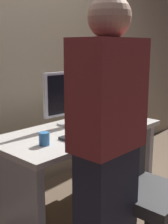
{
  "coord_description": "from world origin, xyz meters",
  "views": [
    {
      "loc": [
        -1.69,
        -1.61,
        1.39
      ],
      "look_at": [
        0.0,
        -0.05,
        0.88
      ],
      "focal_mm": 48.02,
      "sensor_mm": 36.0,
      "label": 1
    }
  ],
  "objects_px": {
    "person_at_desk": "(107,150)",
    "keyboard": "(85,134)",
    "desk": "(80,155)",
    "monitor": "(71,95)",
    "office_chair": "(142,197)",
    "book_stack": "(110,113)",
    "mouse": "(110,125)",
    "cup_near_keyboard": "(44,139)",
    "cell_phone": "(132,121)"
  },
  "relations": [
    {
      "from": "office_chair",
      "to": "book_stack",
      "type": "height_order",
      "value": "office_chair"
    },
    {
      "from": "cup_near_keyboard",
      "to": "cell_phone",
      "type": "distance_m",
      "value": 0.95
    },
    {
      "from": "mouse",
      "to": "office_chair",
      "type": "bearing_deg",
      "value": -122.21
    },
    {
      "from": "office_chair",
      "to": "cell_phone",
      "type": "bearing_deg",
      "value": 38.74
    },
    {
      "from": "mouse",
      "to": "monitor",
      "type": "bearing_deg",
      "value": 118.88
    },
    {
      "from": "office_chair",
      "to": "keyboard",
      "type": "relative_size",
      "value": 2.19
    },
    {
      "from": "cup_near_keyboard",
      "to": "cell_phone",
      "type": "bearing_deg",
      "value": -4.78
    },
    {
      "from": "person_at_desk",
      "to": "cell_phone",
      "type": "relative_size",
      "value": 11.38
    },
    {
      "from": "desk",
      "to": "keyboard",
      "type": "relative_size",
      "value": 3.3
    },
    {
      "from": "office_chair",
      "to": "person_at_desk",
      "type": "xyz_separation_m",
      "value": [
        -0.36,
        0.01,
        0.41
      ]
    },
    {
      "from": "monitor",
      "to": "keyboard",
      "type": "bearing_deg",
      "value": -115.89
    },
    {
      "from": "person_at_desk",
      "to": "desk",
      "type": "bearing_deg",
      "value": 54.12
    },
    {
      "from": "office_chair",
      "to": "mouse",
      "type": "bearing_deg",
      "value": 57.79
    },
    {
      "from": "mouse",
      "to": "cell_phone",
      "type": "height_order",
      "value": "mouse"
    },
    {
      "from": "office_chair",
      "to": "book_stack",
      "type": "distance_m",
      "value": 1.01
    },
    {
      "from": "office_chair",
      "to": "cup_near_keyboard",
      "type": "height_order",
      "value": "office_chair"
    },
    {
      "from": "keyboard",
      "to": "monitor",
      "type": "bearing_deg",
      "value": 65.59
    },
    {
      "from": "mouse",
      "to": "keyboard",
      "type": "bearing_deg",
      "value": -178.91
    },
    {
      "from": "mouse",
      "to": "desk",
      "type": "bearing_deg",
      "value": 146.65
    },
    {
      "from": "person_at_desk",
      "to": "keyboard",
      "type": "xyz_separation_m",
      "value": [
        0.39,
        0.52,
        -0.1
      ]
    },
    {
      "from": "office_chair",
      "to": "monitor",
      "type": "relative_size",
      "value": 1.74
    },
    {
      "from": "book_stack",
      "to": "mouse",
      "type": "bearing_deg",
      "value": -143.18
    },
    {
      "from": "mouse",
      "to": "cup_near_keyboard",
      "type": "relative_size",
      "value": 1.13
    },
    {
      "from": "cell_phone",
      "to": "mouse",
      "type": "bearing_deg",
      "value": 176.73
    },
    {
      "from": "cup_near_keyboard",
      "to": "office_chair",
      "type": "bearing_deg",
      "value": -60.41
    },
    {
      "from": "office_chair",
      "to": "cell_phone",
      "type": "height_order",
      "value": "office_chair"
    },
    {
      "from": "person_at_desk",
      "to": "cup_near_keyboard",
      "type": "bearing_deg",
      "value": 86.99
    },
    {
      "from": "person_at_desk",
      "to": "office_chair",
      "type": "bearing_deg",
      "value": -2.1
    },
    {
      "from": "desk",
      "to": "cell_phone",
      "type": "height_order",
      "value": "cell_phone"
    },
    {
      "from": "office_chair",
      "to": "mouse",
      "type": "height_order",
      "value": "office_chair"
    },
    {
      "from": "monitor",
      "to": "mouse",
      "type": "height_order",
      "value": "monitor"
    },
    {
      "from": "desk",
      "to": "cup_near_keyboard",
      "type": "xyz_separation_m",
      "value": [
        -0.45,
        -0.1,
        0.27
      ]
    },
    {
      "from": "cell_phone",
      "to": "keyboard",
      "type": "bearing_deg",
      "value": -179.04
    },
    {
      "from": "desk",
      "to": "mouse",
      "type": "distance_m",
      "value": 0.35
    },
    {
      "from": "office_chair",
      "to": "monitor",
      "type": "distance_m",
      "value": 1.01
    },
    {
      "from": "cup_near_keyboard",
      "to": "book_stack",
      "type": "xyz_separation_m",
      "value": [
        0.93,
        0.16,
        0.0
      ]
    },
    {
      "from": "mouse",
      "to": "cell_phone",
      "type": "bearing_deg",
      "value": -7.11
    },
    {
      "from": "keyboard",
      "to": "cell_phone",
      "type": "distance_m",
      "value": 0.59
    },
    {
      "from": "desk",
      "to": "office_chair",
      "type": "relative_size",
      "value": 1.51
    },
    {
      "from": "desk",
      "to": "monitor",
      "type": "xyz_separation_m",
      "value": [
        0.05,
        0.15,
        0.48
      ]
    },
    {
      "from": "office_chair",
      "to": "cell_phone",
      "type": "distance_m",
      "value": 0.85
    },
    {
      "from": "cell_phone",
      "to": "book_stack",
      "type": "bearing_deg",
      "value": 98.28
    },
    {
      "from": "desk",
      "to": "person_at_desk",
      "type": "height_order",
      "value": "person_at_desk"
    },
    {
      "from": "office_chair",
      "to": "cup_near_keyboard",
      "type": "distance_m",
      "value": 0.75
    },
    {
      "from": "cup_near_keyboard",
      "to": "cell_phone",
      "type": "relative_size",
      "value": 0.62
    },
    {
      "from": "cup_near_keyboard",
      "to": "book_stack",
      "type": "height_order",
      "value": "same"
    },
    {
      "from": "keyboard",
      "to": "book_stack",
      "type": "relative_size",
      "value": 2.01
    },
    {
      "from": "monitor",
      "to": "keyboard",
      "type": "xyz_separation_m",
      "value": [
        -0.14,
        -0.3,
        -0.25
      ]
    },
    {
      "from": "keyboard",
      "to": "mouse",
      "type": "distance_m",
      "value": 0.31
    },
    {
      "from": "person_at_desk",
      "to": "book_stack",
      "type": "height_order",
      "value": "person_at_desk"
    }
  ]
}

